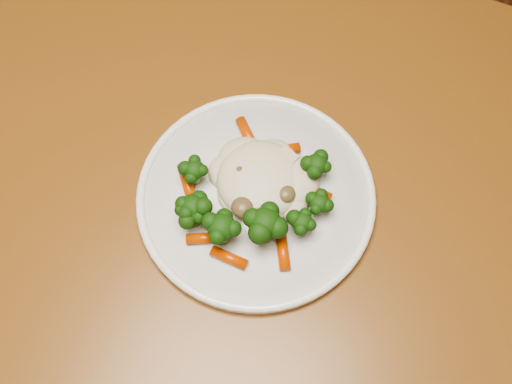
% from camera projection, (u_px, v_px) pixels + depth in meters
% --- Properties ---
extents(dining_table, '(1.23, 0.88, 0.75)m').
position_uv_depth(dining_table, '(313.00, 253.00, 0.80)').
color(dining_table, brown).
rests_on(dining_table, ground).
extents(plate, '(0.27, 0.27, 0.01)m').
position_uv_depth(plate, '(256.00, 197.00, 0.72)').
color(plate, white).
rests_on(plate, dining_table).
extents(meal, '(0.18, 0.18, 0.05)m').
position_uv_depth(meal, '(253.00, 194.00, 0.69)').
color(meal, beige).
rests_on(meal, plate).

